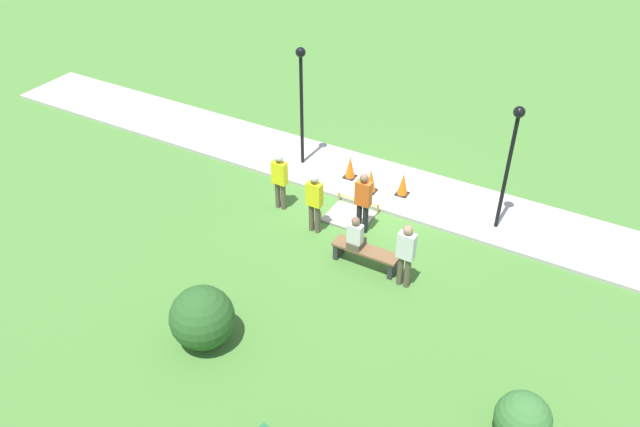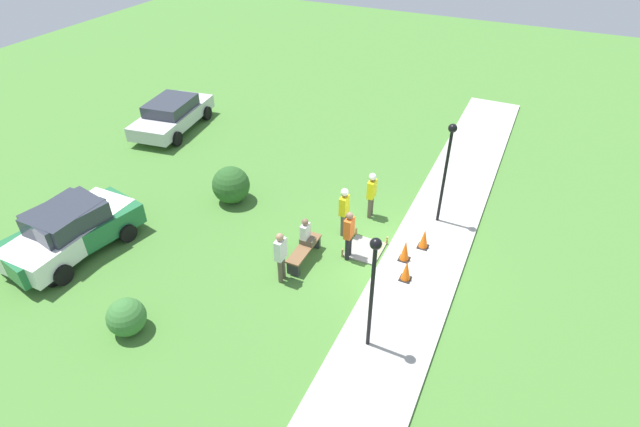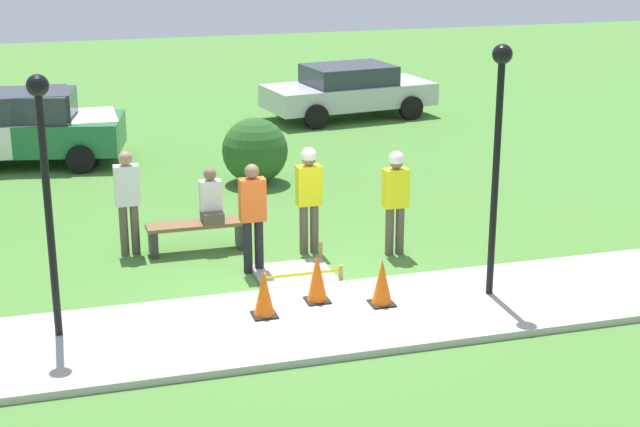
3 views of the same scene
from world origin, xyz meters
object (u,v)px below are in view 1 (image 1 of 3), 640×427
Objects in this scene: traffic_cone_sidewalk_edge at (350,167)px; lamppost_far at (511,150)px; worker_supervisor at (314,197)px; bystander_in_orange_shirt at (363,200)px; lamppost_near at (301,89)px; park_bench at (366,254)px; traffic_cone_far_patch at (371,181)px; worker_assistant at (280,176)px; person_seated_on_bench at (356,235)px; bystander_in_gray_shirt at (406,252)px; traffic_cone_near_patch at (403,184)px.

traffic_cone_sidewalk_edge is 4.84m from lamppost_far.
worker_supervisor is 1.24m from bystander_in_orange_shirt.
lamppost_near is 1.05× the size of lamppost_far.
traffic_cone_sidewalk_edge is at bearing -57.14° from park_bench.
traffic_cone_sidewalk_edge is 2.52m from bystander_in_orange_shirt.
traffic_cone_sidewalk_edge is 0.19× the size of lamppost_near.
lamppost_far reaches higher than traffic_cone_far_patch.
traffic_cone_far_patch is 0.41× the size of worker_assistant.
worker_supervisor is at bearing -22.98° from person_seated_on_bench.
traffic_cone_sidewalk_edge is 0.38× the size of worker_supervisor.
bystander_in_gray_shirt reaches higher than traffic_cone_far_patch.
bystander_in_gray_shirt is (-4.17, 1.24, -0.05)m from worker_assistant.
bystander_in_gray_shirt reaches higher than person_seated_on_bench.
traffic_cone_far_patch is 0.20× the size of lamppost_near.
worker_assistant is 5.93m from lamppost_far.
traffic_cone_sidewalk_edge is 0.39× the size of bystander_in_orange_shirt.
park_bench is 0.57m from person_seated_on_bench.
person_seated_on_bench is at bearing -6.49° from bystander_in_gray_shirt.
lamppost_far reaches higher than park_bench.
traffic_cone_sidewalk_edge is at bearing -60.87° from person_seated_on_bench.
person_seated_on_bench is 0.51× the size of bystander_in_orange_shirt.
worker_supervisor is 0.49× the size of lamppost_near.
park_bench is at bearing 51.98° from lamppost_far.
bystander_in_orange_shirt is at bearing -60.22° from park_bench.
traffic_cone_far_patch is 1.06× the size of traffic_cone_sidewalk_edge.
park_bench is 1.52m from bystander_in_orange_shirt.
park_bench is (-0.39, 3.16, -0.09)m from traffic_cone_near_patch.
lamppost_far is (-6.06, 0.28, -0.10)m from lamppost_near.
traffic_cone_far_patch is 3.24m from lamppost_near.
traffic_cone_near_patch reaches higher than park_bench.
bystander_in_orange_shirt is at bearing -150.35° from worker_supervisor.
lamppost_near reaches higher than lamppost_far.
worker_assistant reaches higher than traffic_cone_sidewalk_edge.
bystander_in_gray_shirt is (-3.16, 3.43, 0.55)m from traffic_cone_sidewalk_edge.
worker_assistant is at bearing 19.78° from lamppost_far.
lamppost_near reaches higher than park_bench.
traffic_cone_near_patch is at bearing 177.97° from lamppost_near.
bystander_in_orange_shirt is 0.51× the size of lamppost_far.
person_seated_on_bench is 0.51× the size of worker_assistant.
worker_assistant is at bearing -18.63° from park_bench.
bystander_in_gray_shirt is at bearing 144.12° from lamppost_near.
traffic_cone_sidewalk_edge reaches higher than traffic_cone_near_patch.
worker_assistant reaches higher than park_bench.
worker_assistant reaches higher than bystander_in_gray_shirt.
traffic_cone_far_patch reaches higher than traffic_cone_sidewalk_edge.
bystander_in_gray_shirt reaches higher than traffic_cone_sidewalk_edge.
traffic_cone_near_patch is 1.69m from traffic_cone_sidewalk_edge.
bystander_in_orange_shirt is (0.29, 1.96, 0.56)m from traffic_cone_near_patch.
park_bench is 0.95× the size of bystander_in_orange_shirt.
worker_assistant is 1.01× the size of bystander_in_gray_shirt.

